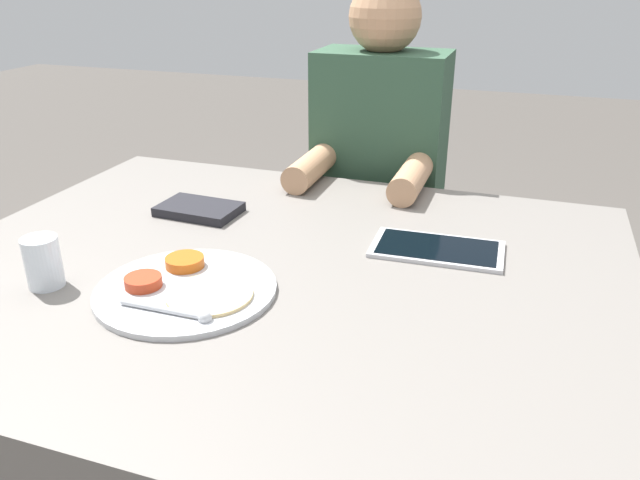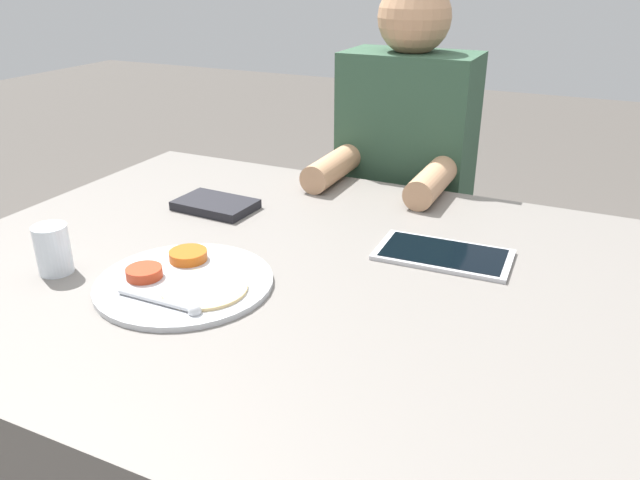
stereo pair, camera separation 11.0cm
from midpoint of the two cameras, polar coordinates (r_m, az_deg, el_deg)
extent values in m
cube|color=slate|center=(1.36, -1.28, -16.53)|extent=(1.28, 1.04, 0.75)
cylinder|color=#B7BABF|center=(1.08, -9.47, -3.95)|extent=(0.30, 0.30, 0.01)
cylinder|color=#B75114|center=(1.15, -9.31, -1.47)|extent=(0.07, 0.07, 0.02)
cylinder|color=#A83319|center=(1.10, -13.07, -2.99)|extent=(0.06, 0.06, 0.02)
cylinder|color=#DBBC7F|center=(1.04, -7.53, -4.52)|extent=(0.14, 0.14, 0.01)
cylinder|color=#B7BABF|center=(1.02, -11.78, -5.51)|extent=(0.15, 0.01, 0.01)
sphere|color=#B7BABF|center=(0.98, -8.26, -6.49)|extent=(0.02, 0.02, 0.02)
cube|color=silver|center=(1.41, -7.33, 2.94)|extent=(0.17, 0.12, 0.01)
cube|color=black|center=(1.41, -7.34, 3.17)|extent=(0.18, 0.12, 0.02)
cube|color=#B7B7BC|center=(1.21, 13.80, -1.38)|extent=(0.25, 0.14, 0.01)
cube|color=black|center=(1.20, 13.82, -1.19)|extent=(0.23, 0.13, 0.00)
cube|color=black|center=(1.96, 8.58, -8.36)|extent=(0.31, 0.22, 0.44)
cube|color=#2D4C38|center=(1.74, 9.65, 6.48)|extent=(0.34, 0.20, 0.61)
sphere|color=tan|center=(1.66, 10.62, 19.38)|extent=(0.18, 0.18, 0.18)
cylinder|color=tan|center=(1.58, 3.21, 6.64)|extent=(0.07, 0.24, 0.07)
cylinder|color=tan|center=(1.51, 12.29, 5.25)|extent=(0.07, 0.24, 0.07)
cylinder|color=silver|center=(1.17, -20.82, -0.86)|extent=(0.06, 0.06, 0.09)
camera|label=1|loc=(0.05, -87.14, 1.28)|focal=35.00mm
camera|label=2|loc=(0.05, 92.86, -1.28)|focal=35.00mm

